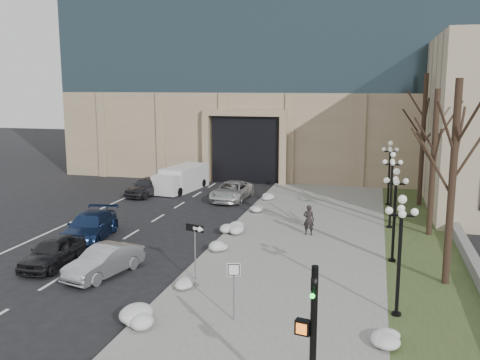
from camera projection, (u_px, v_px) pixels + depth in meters
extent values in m
cube|color=#979791|center=(300.00, 246.00, 29.08)|extent=(9.00, 40.00, 0.12)
cube|color=#979791|center=(221.00, 240.00, 30.17)|extent=(0.30, 40.00, 0.14)
cube|color=#384522|center=(425.00, 255.00, 27.50)|extent=(4.00, 40.00, 0.10)
cube|color=gray|center=(462.00, 242.00, 28.87)|extent=(0.50, 30.00, 0.70)
cube|color=tan|center=(286.00, 130.00, 56.43)|extent=(40.00, 20.00, 8.00)
cube|color=black|center=(248.00, 148.00, 48.51)|extent=(6.00, 2.50, 6.00)
cube|color=tan|center=(244.00, 113.00, 46.59)|extent=(7.50, 0.60, 0.60)
cube|color=tan|center=(206.00, 149.00, 48.02)|extent=(0.60, 0.60, 6.00)
cube|color=tan|center=(283.00, 151.00, 46.32)|extent=(0.60, 0.60, 6.00)
imported|color=black|center=(53.00, 252.00, 25.94)|extent=(1.83, 4.24, 1.42)
imported|color=#9B9CA2|center=(104.00, 261.00, 24.62)|extent=(2.46, 4.44, 1.39)
imported|color=navy|center=(90.00, 227.00, 30.32)|extent=(3.00, 5.57, 1.53)
imported|color=silver|center=(232.00, 191.00, 40.75)|extent=(2.54, 5.17, 1.41)
imported|color=#313035|center=(147.00, 186.00, 42.40)|extent=(2.41, 4.62, 1.50)
imported|color=black|center=(309.00, 220.00, 30.91)|extent=(0.65, 0.43, 1.77)
cube|color=silver|center=(185.00, 178.00, 45.01)|extent=(2.83, 5.14, 1.95)
cube|color=silver|center=(167.00, 185.00, 42.36)|extent=(2.25, 1.84, 1.56)
cylinder|color=black|center=(158.00, 190.00, 43.00)|extent=(0.34, 0.71, 0.68)
cylinder|color=black|center=(179.00, 192.00, 42.27)|extent=(0.34, 0.71, 0.68)
cylinder|color=black|center=(183.00, 181.00, 46.82)|extent=(0.34, 0.71, 0.68)
cylinder|color=black|center=(203.00, 183.00, 46.09)|extent=(0.34, 0.71, 0.68)
cylinder|color=slate|center=(195.00, 254.00, 23.72)|extent=(0.06, 0.06, 2.59)
cube|color=black|center=(195.00, 228.00, 23.51)|extent=(0.91, 0.33, 0.32)
cube|color=white|center=(197.00, 229.00, 23.41)|extent=(0.43, 0.15, 0.12)
cone|color=white|center=(202.00, 230.00, 23.28)|extent=(0.29, 0.31, 0.26)
cylinder|color=slate|center=(234.00, 294.00, 19.65)|extent=(0.06, 0.06, 2.28)
cube|color=white|center=(234.00, 270.00, 19.48)|extent=(0.49, 0.18, 0.50)
cube|color=black|center=(234.00, 270.00, 19.46)|extent=(0.42, 0.13, 0.43)
cube|color=white|center=(234.00, 270.00, 19.45)|extent=(0.36, 0.11, 0.37)
cylinder|color=black|center=(313.00, 350.00, 13.34)|extent=(0.18, 0.18, 4.40)
imported|color=black|center=(314.00, 296.00, 13.08)|extent=(0.36, 1.00, 0.20)
sphere|color=#19E533|center=(312.00, 296.00, 12.93)|extent=(0.13, 0.13, 0.13)
cube|color=black|center=(303.00, 327.00, 13.36)|extent=(0.42, 0.29, 0.38)
cube|color=orange|center=(301.00, 329.00, 13.25)|extent=(0.27, 0.08, 0.27)
ellipsoid|color=silver|center=(143.00, 322.00, 19.26)|extent=(1.10, 1.60, 0.36)
ellipsoid|color=silver|center=(178.00, 285.00, 22.82)|extent=(1.10, 1.60, 0.36)
ellipsoid|color=silver|center=(220.00, 248.00, 27.94)|extent=(1.10, 1.60, 0.36)
ellipsoid|color=silver|center=(232.00, 229.00, 31.61)|extent=(1.10, 1.60, 0.36)
ellipsoid|color=silver|center=(256.00, 209.00, 36.72)|extent=(1.10, 1.60, 0.36)
ellipsoid|color=silver|center=(268.00, 198.00, 40.29)|extent=(1.10, 1.60, 0.36)
ellipsoid|color=silver|center=(381.00, 339.00, 17.91)|extent=(1.10, 1.60, 0.36)
cylinder|color=black|center=(396.00, 315.00, 20.27)|extent=(0.36, 0.36, 0.20)
cylinder|color=black|center=(399.00, 267.00, 19.94)|extent=(0.14, 0.14, 4.00)
cylinder|color=black|center=(402.00, 215.00, 19.59)|extent=(0.10, 0.90, 0.10)
cylinder|color=black|center=(402.00, 215.00, 19.59)|extent=(0.90, 0.10, 0.10)
sphere|color=silver|center=(402.00, 199.00, 19.48)|extent=(0.32, 0.32, 0.32)
sphere|color=silver|center=(415.00, 212.00, 19.45)|extent=(0.28, 0.28, 0.28)
sphere|color=silver|center=(389.00, 211.00, 19.67)|extent=(0.28, 0.28, 0.28)
sphere|color=silver|center=(401.00, 209.00, 19.99)|extent=(0.28, 0.28, 0.28)
sphere|color=silver|center=(402.00, 214.00, 19.13)|extent=(0.28, 0.28, 0.28)
cylinder|color=black|center=(392.00, 261.00, 26.47)|extent=(0.36, 0.36, 0.20)
cylinder|color=black|center=(394.00, 224.00, 26.14)|extent=(0.14, 0.14, 4.00)
cylinder|color=black|center=(396.00, 184.00, 25.79)|extent=(0.10, 0.90, 0.10)
cylinder|color=black|center=(396.00, 184.00, 25.79)|extent=(0.90, 0.10, 0.10)
sphere|color=silver|center=(397.00, 172.00, 25.68)|extent=(0.32, 0.32, 0.32)
sphere|color=silver|center=(406.00, 181.00, 25.65)|extent=(0.28, 0.28, 0.28)
sphere|color=silver|center=(387.00, 180.00, 25.87)|extent=(0.28, 0.28, 0.28)
sphere|color=silver|center=(396.00, 179.00, 26.19)|extent=(0.28, 0.28, 0.28)
sphere|color=silver|center=(396.00, 182.00, 25.33)|extent=(0.28, 0.28, 0.28)
cylinder|color=black|center=(389.00, 227.00, 32.67)|extent=(0.36, 0.36, 0.20)
cylinder|color=black|center=(391.00, 197.00, 32.34)|extent=(0.14, 0.14, 4.00)
cylinder|color=black|center=(393.00, 165.00, 31.98)|extent=(0.10, 0.90, 0.10)
cylinder|color=black|center=(393.00, 165.00, 31.98)|extent=(0.90, 0.10, 0.10)
sphere|color=silver|center=(393.00, 155.00, 31.88)|extent=(0.32, 0.32, 0.32)
sphere|color=silver|center=(401.00, 162.00, 31.85)|extent=(0.28, 0.28, 0.28)
sphere|color=silver|center=(385.00, 162.00, 32.07)|extent=(0.28, 0.28, 0.28)
sphere|color=silver|center=(393.00, 161.00, 32.39)|extent=(0.28, 0.28, 0.28)
sphere|color=silver|center=(393.00, 163.00, 31.53)|extent=(0.28, 0.28, 0.28)
cylinder|color=black|center=(388.00, 205.00, 38.87)|extent=(0.36, 0.36, 0.20)
cylinder|color=black|center=(389.00, 179.00, 38.54)|extent=(0.14, 0.14, 4.00)
cylinder|color=black|center=(390.00, 151.00, 38.18)|extent=(0.10, 0.90, 0.10)
cylinder|color=black|center=(390.00, 151.00, 38.18)|extent=(0.90, 0.10, 0.10)
sphere|color=silver|center=(391.00, 143.00, 38.08)|extent=(0.32, 0.32, 0.32)
sphere|color=silver|center=(397.00, 150.00, 38.05)|extent=(0.28, 0.28, 0.28)
sphere|color=silver|center=(384.00, 149.00, 38.27)|extent=(0.28, 0.28, 0.28)
sphere|color=silver|center=(390.00, 149.00, 38.59)|extent=(0.28, 0.28, 0.28)
sphere|color=silver|center=(391.00, 150.00, 37.73)|extent=(0.28, 0.28, 0.28)
cylinder|color=black|center=(452.00, 185.00, 22.78)|extent=(0.32, 0.32, 9.00)
cylinder|color=black|center=(433.00, 164.00, 30.45)|extent=(0.32, 0.32, 8.50)
cylinder|color=black|center=(423.00, 141.00, 37.99)|extent=(0.32, 0.32, 9.50)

